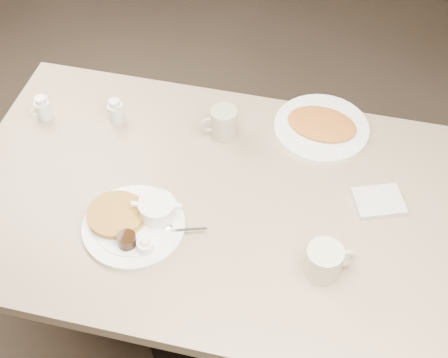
% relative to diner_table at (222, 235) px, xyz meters
% --- Properties ---
extents(room, '(7.04, 8.04, 2.84)m').
position_rel_diner_table_xyz_m(room, '(0.00, 0.00, 0.82)').
color(room, '#4C3F33').
rests_on(room, ground).
extents(diner_table, '(1.50, 0.90, 0.75)m').
position_rel_diner_table_xyz_m(diner_table, '(0.00, 0.00, 0.00)').
color(diner_table, tan).
rests_on(diner_table, ground).
extents(main_plate, '(0.36, 0.32, 0.07)m').
position_rel_diner_table_xyz_m(main_plate, '(-0.21, -0.14, 0.19)').
color(main_plate, white).
rests_on(main_plate, diner_table).
extents(coffee_mug_near, '(0.14, 0.12, 0.09)m').
position_rel_diner_table_xyz_m(coffee_mug_near, '(0.31, -0.17, 0.22)').
color(coffee_mug_near, beige).
rests_on(coffee_mug_near, diner_table).
extents(napkin, '(0.16, 0.15, 0.02)m').
position_rel_diner_table_xyz_m(napkin, '(0.43, 0.09, 0.18)').
color(napkin, silver).
rests_on(napkin, diner_table).
extents(coffee_mug_far, '(0.12, 0.11, 0.10)m').
position_rel_diner_table_xyz_m(coffee_mug_far, '(-0.06, 0.25, 0.22)').
color(coffee_mug_far, '#B3AF97').
rests_on(coffee_mug_far, diner_table).
extents(creamer_left, '(0.07, 0.06, 0.08)m').
position_rel_diner_table_xyz_m(creamer_left, '(-0.63, 0.20, 0.21)').
color(creamer_left, white).
rests_on(creamer_left, diner_table).
extents(creamer_right, '(0.06, 0.06, 0.08)m').
position_rel_diner_table_xyz_m(creamer_right, '(-0.40, 0.24, 0.21)').
color(creamer_right, white).
rests_on(creamer_right, diner_table).
extents(hash_plate, '(0.33, 0.33, 0.04)m').
position_rel_diner_table_xyz_m(hash_plate, '(0.23, 0.34, 0.18)').
color(hash_plate, white).
rests_on(hash_plate, diner_table).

